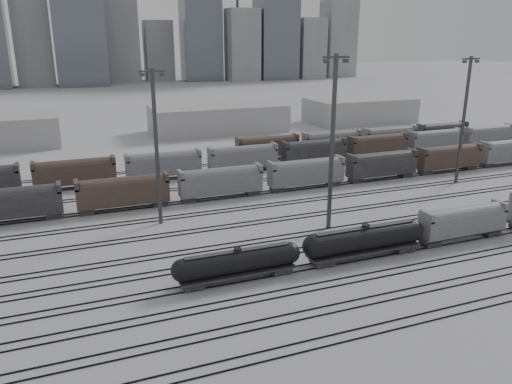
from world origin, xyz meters
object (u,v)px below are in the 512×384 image
object	(u,v)px
tank_car_a	(238,262)
light_mast_c	(332,140)
tank_car_b	(365,239)
hopper_car_a	(463,220)

from	to	relation	value
tank_car_a	light_mast_c	size ratio (longest dim) A/B	0.62
tank_car_b	light_mast_c	bearing A→B (deg)	85.43
tank_car_a	hopper_car_a	xyz separation A→B (m)	(33.67, 0.00, 0.72)
tank_car_a	light_mast_c	distance (m)	24.25
tank_car_a	light_mast_c	bearing A→B (deg)	30.96
tank_car_b	hopper_car_a	xyz separation A→B (m)	(16.15, 0.00, 0.46)
tank_car_a	hopper_car_a	bearing A→B (deg)	0.00
tank_car_b	light_mast_c	xyz separation A→B (m)	(0.88, 11.04, 11.02)
hopper_car_a	light_mast_c	distance (m)	21.60
tank_car_a	tank_car_b	bearing A→B (deg)	0.00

